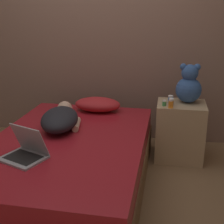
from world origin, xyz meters
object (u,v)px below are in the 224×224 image
bottle_orange (171,103)px  bottle_pink (171,102)px  person_lying (61,118)px  bottle_blue (171,99)px  bottle_green (164,103)px  teddy_bear (189,86)px  laptop (26,151)px  pillow (98,104)px

bottle_orange → bottle_pink: bearing=86.4°
bottle_orange → person_lying: bearing=-161.6°
bottle_blue → bottle_green: (-0.06, -0.10, -0.01)m
teddy_bear → bottle_blue: (-0.17, -0.07, -0.13)m
person_lying → bottle_green: bottle_green is taller
bottle_green → laptop: bearing=-133.4°
bottle_green → teddy_bear: bearing=35.5°
laptop → bottle_orange: (1.04, 0.97, 0.13)m
bottle_pink → bottle_green: (-0.07, -0.01, -0.01)m
laptop → bottle_orange: 1.43m
pillow → laptop: 1.21m
person_lying → teddy_bear: (1.16, 0.55, 0.23)m
pillow → bottle_blue: bottle_blue is taller
person_lying → bottle_blue: size_ratio=9.05×
pillow → bottle_green: 0.73m
pillow → teddy_bear: bearing=1.2°
teddy_bear → bottle_green: bearing=-144.5°
pillow → bottle_pink: bottle_pink is taller
bottle_orange → bottle_blue: bottle_orange is taller
bottle_blue → pillow: bearing=176.5°
person_lying → laptop: laptop is taller
pillow → teddy_bear: (0.94, 0.02, 0.24)m
person_lying → bottle_pink: bearing=10.5°
teddy_bear → bottle_pink: bearing=-136.3°
bottle_orange → teddy_bear: bearing=53.0°
teddy_bear → bottle_pink: teddy_bear is taller
bottle_orange → bottle_blue: 0.16m
laptop → bottle_orange: laptop is taller
person_lying → laptop: size_ratio=1.96×
bottle_pink → bottle_blue: bottle_blue is taller
person_lying → laptop: (-0.04, -0.64, -0.03)m
laptop → bottle_pink: bearing=66.0°
pillow → bottle_blue: 0.77m
bottle_orange → bottle_green: (-0.06, 0.06, -0.02)m
person_lying → teddy_bear: size_ratio=1.85×
person_lying → bottle_orange: bottle_orange is taller
bottle_green → person_lying: bearing=-157.3°
pillow → bottle_pink: (0.77, -0.14, 0.11)m
person_lying → teddy_bear: bearing=14.3°
laptop → teddy_bear: 1.72m
teddy_bear → pillow: bearing=-178.8°
bottle_blue → bottle_orange: bearing=-88.5°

